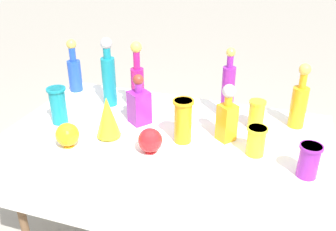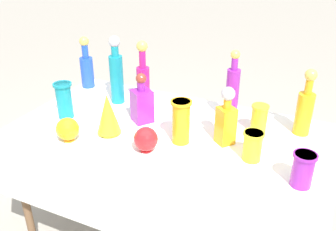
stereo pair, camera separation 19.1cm
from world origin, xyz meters
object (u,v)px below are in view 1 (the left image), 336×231
(slender_vase_2, at_px, (309,160))
(slender_vase_0, at_px, (256,140))
(tall_bottle_4, at_px, (109,76))
(square_decanter_1, at_px, (139,104))
(round_bowl_0, at_px, (67,135))
(cardboard_box_behind_right, at_px, (249,158))
(slender_vase_4, at_px, (256,114))
(tall_bottle_2, at_px, (74,70))
(tall_bottle_0, at_px, (228,89))
(square_decanter_0, at_px, (227,116))
(slender_vase_3, at_px, (183,120))
(tall_bottle_1, at_px, (299,102))
(cardboard_box_behind_left, at_px, (203,151))
(round_bowl_1, at_px, (150,140))
(tall_bottle_3, at_px, (137,82))
(slender_vase_1, at_px, (58,104))
(fluted_vase_0, at_px, (108,117))

(slender_vase_2, bearing_deg, slender_vase_0, 156.06)
(tall_bottle_4, relative_size, slender_vase_2, 2.70)
(tall_bottle_4, xyz_separation_m, square_decanter_1, (0.25, -0.16, -0.07))
(round_bowl_0, height_order, cardboard_box_behind_right, round_bowl_0)
(slender_vase_4, xyz_separation_m, round_bowl_0, (-0.84, -0.48, -0.02))
(tall_bottle_2, distance_m, round_bowl_0, 0.71)
(slender_vase_0, relative_size, round_bowl_0, 1.15)
(tall_bottle_0, xyz_separation_m, square_decanter_0, (0.04, -0.24, -0.04))
(tall_bottle_4, distance_m, slender_vase_3, 0.60)
(tall_bottle_1, height_order, cardboard_box_behind_left, tall_bottle_1)
(slender_vase_3, distance_m, round_bowl_1, 0.20)
(square_decanter_0, height_order, square_decanter_1, square_decanter_0)
(slender_vase_4, relative_size, round_bowl_1, 1.26)
(tall_bottle_3, height_order, cardboard_box_behind_right, tall_bottle_3)
(tall_bottle_1, relative_size, round_bowl_0, 2.85)
(slender_vase_1, xyz_separation_m, slender_vase_3, (0.69, 0.02, 0.01))
(cardboard_box_behind_right, bearing_deg, tall_bottle_0, -101.69)
(tall_bottle_1, relative_size, tall_bottle_2, 1.04)
(fluted_vase_0, relative_size, cardboard_box_behind_left, 0.38)
(tall_bottle_4, relative_size, cardboard_box_behind_left, 0.71)
(slender_vase_4, height_order, fluted_vase_0, fluted_vase_0)
(slender_vase_2, distance_m, slender_vase_3, 0.60)
(round_bowl_0, bearing_deg, cardboard_box_behind_left, 69.01)
(square_decanter_1, height_order, slender_vase_1, square_decanter_1)
(cardboard_box_behind_left, bearing_deg, slender_vase_3, -84.59)
(tall_bottle_0, relative_size, tall_bottle_2, 1.18)
(slender_vase_4, bearing_deg, slender_vase_1, -164.79)
(tall_bottle_2, xyz_separation_m, round_bowl_0, (0.33, -0.62, -0.07))
(square_decanter_1, distance_m, cardboard_box_behind_right, 1.19)
(tall_bottle_3, xyz_separation_m, slender_vase_4, (0.67, -0.00, -0.09))
(slender_vase_4, xyz_separation_m, cardboard_box_behind_left, (-0.41, 0.64, -0.70))
(square_decanter_1, relative_size, slender_vase_0, 1.96)
(square_decanter_0, height_order, slender_vase_4, square_decanter_0)
(tall_bottle_2, distance_m, cardboard_box_behind_right, 1.43)
(tall_bottle_0, distance_m, tall_bottle_4, 0.69)
(tall_bottle_3, distance_m, cardboard_box_behind_left, 1.05)
(tall_bottle_0, bearing_deg, tall_bottle_3, -171.76)
(tall_bottle_4, bearing_deg, slender_vase_2, -18.87)
(round_bowl_0, bearing_deg, square_decanter_1, 55.73)
(slender_vase_3, xyz_separation_m, cardboard_box_behind_left, (-0.08, 0.89, -0.74))
(tall_bottle_2, distance_m, square_decanter_1, 0.63)
(tall_bottle_1, distance_m, slender_vase_1, 1.28)
(tall_bottle_3, height_order, fluted_vase_0, tall_bottle_3)
(tall_bottle_1, height_order, round_bowl_0, tall_bottle_1)
(square_decanter_1, bearing_deg, slender_vase_2, -14.63)
(square_decanter_1, relative_size, round_bowl_1, 2.25)
(tall_bottle_1, xyz_separation_m, slender_vase_0, (-0.17, -0.35, -0.07))
(slender_vase_4, bearing_deg, square_decanter_0, -126.72)
(slender_vase_1, xyz_separation_m, slender_vase_2, (1.28, -0.09, -0.03))
(round_bowl_1, bearing_deg, round_bowl_0, -169.02)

